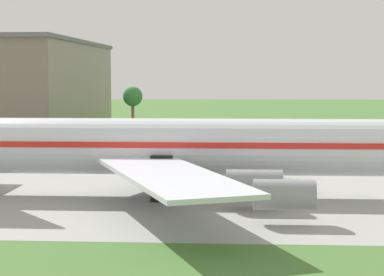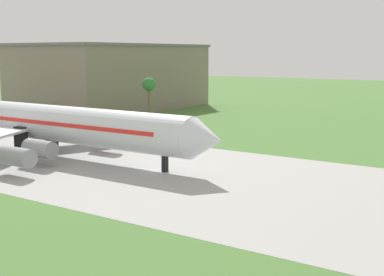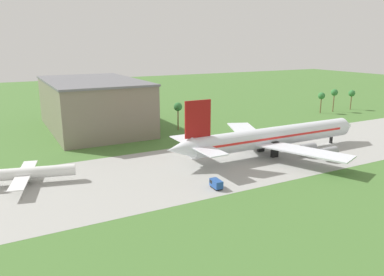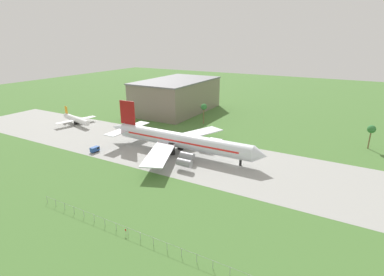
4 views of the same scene
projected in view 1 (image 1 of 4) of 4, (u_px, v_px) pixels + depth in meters
jet_airliner at (181, 147)px, 80.21m from camera, size 76.90×58.30×20.11m
terminal_building at (3, 91)px, 147.96m from camera, size 36.72×61.20×21.11m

